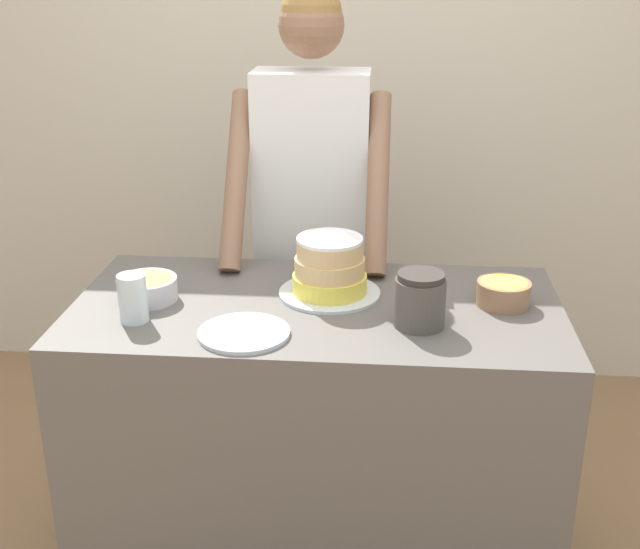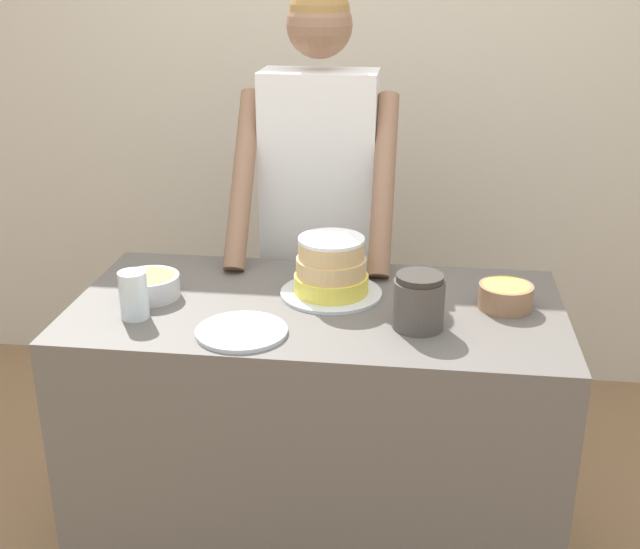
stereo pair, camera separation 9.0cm
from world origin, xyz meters
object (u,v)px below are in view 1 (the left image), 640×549
cake (330,269)px  frosting_bowl_olive (147,288)px  person_baker (312,193)px  ceramic_plate (244,333)px  stoneware_jar (420,300)px  drinking_glass (133,298)px  frosting_bowl_yellow (503,292)px

cake → frosting_bowl_olive: size_ratio=1.74×
person_baker → cake: person_baker is taller
ceramic_plate → stoneware_jar: 0.48m
person_baker → drinking_glass: person_baker is taller
cake → frosting_bowl_olive: (-0.53, -0.08, -0.04)m
cake → frosting_bowl_olive: 0.54m
drinking_glass → frosting_bowl_olive: bearing=92.0°
frosting_bowl_olive → drinking_glass: size_ratio=1.29×
ceramic_plate → stoneware_jar: (0.47, 0.10, 0.07)m
stoneware_jar → frosting_bowl_olive: bearing=172.0°
person_baker → stoneware_jar: person_baker is taller
cake → frosting_bowl_yellow: cake is taller
cake → drinking_glass: (-0.52, -0.23, -0.01)m
frosting_bowl_yellow → ceramic_plate: size_ratio=0.62×
person_baker → ceramic_plate: 0.80m
person_baker → drinking_glass: 0.84m
frosting_bowl_yellow → frosting_bowl_olive: frosting_bowl_yellow is taller
frosting_bowl_olive → cake: bearing=9.1°
stoneware_jar → person_baker: bearing=117.9°
stoneware_jar → cake: bearing=142.9°
cake → ceramic_plate: cake is taller
cake → stoneware_jar: 0.33m
frosting_bowl_olive → ceramic_plate: (0.32, -0.21, -0.03)m
person_baker → ceramic_plate: bearing=-97.8°
cake → frosting_bowl_olive: cake is taller
stoneware_jar → frosting_bowl_yellow: bearing=33.7°
drinking_glass → ceramic_plate: bearing=-11.5°
cake → ceramic_plate: (-0.21, -0.30, -0.07)m
frosting_bowl_olive → drinking_glass: drinking_glass is taller
person_baker → stoneware_jar: 0.77m
stoneware_jar → drinking_glass: bearing=-177.3°
person_baker → frosting_bowl_olive: person_baker is taller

